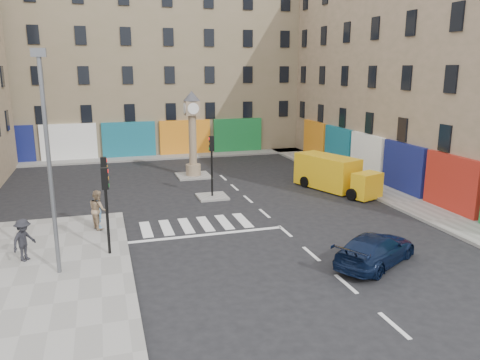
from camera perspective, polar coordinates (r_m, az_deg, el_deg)
name	(u,v)px	position (r m, az deg, el deg)	size (l,w,h in m)	color
ground	(293,238)	(22.25, 6.48, -7.07)	(120.00, 120.00, 0.00)	black
sidewalk_left	(35,286)	(18.96, -23.74, -11.69)	(7.00, 16.00, 0.15)	gray
sidewalk_right	(350,178)	(34.59, 13.32, 0.24)	(2.60, 30.00, 0.15)	gray
sidewalk_far	(153,157)	(42.25, -10.50, 2.74)	(32.00, 2.40, 0.15)	gray
island_near	(212,197)	(28.89, -3.40, -2.04)	(1.80, 1.80, 0.12)	gray
island_far	(193,176)	(34.59, -5.69, 0.52)	(2.40, 2.40, 0.12)	gray
building_right	(435,65)	(37.30, 22.64, 12.81)	(10.00, 30.00, 16.00)	#9F8368
building_far	(143,60)	(47.32, -11.76, 14.08)	(32.00, 10.00, 17.00)	#857359
traffic_light_left_near	(106,197)	(20.00, -16.03, -2.00)	(0.28, 0.22, 3.70)	black
traffic_light_left_far	(105,184)	(22.32, -16.14, -0.41)	(0.28, 0.22, 3.70)	black
traffic_light_island	(212,156)	(28.32, -3.47, 2.90)	(0.28, 0.22, 3.70)	black
lamp_post	(48,153)	(18.27, -22.35, 3.06)	(0.50, 0.25, 8.30)	#595B60
clock_pillar	(192,129)	(33.98, -5.83, 6.26)	(1.20, 1.20, 6.10)	#9F8368
navy_sedan	(375,249)	(19.88, 16.19, -8.10)	(1.81, 4.44, 1.29)	black
yellow_van	(334,174)	(30.92, 11.37, 0.72)	(3.72, 6.28, 2.19)	yellow
pedestrian_blue	(98,210)	(23.83, -16.94, -3.51)	(0.66, 0.43, 1.81)	#5995CC
pedestrian_tan	(98,209)	(23.74, -16.93, -3.45)	(0.93, 0.72, 1.91)	tan
pedestrian_dark	(24,240)	(20.91, -24.87, -6.65)	(1.13, 0.65, 1.75)	black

